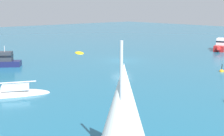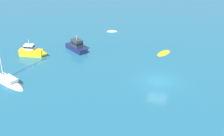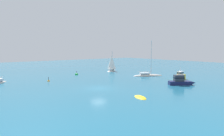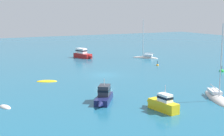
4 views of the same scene
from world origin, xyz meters
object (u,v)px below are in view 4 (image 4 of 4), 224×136
at_px(yacht, 217,98).
at_px(launch, 83,54).
at_px(yacht_1, 146,57).
at_px(mooring_buoy, 221,71).
at_px(cabin_cruiser, 104,96).
at_px(channel_buoy, 157,65).
at_px(dinghy_1, 47,81).
at_px(dinghy, 5,107).
at_px(motor_cruiser, 161,104).

distance_m(yacht, launch, 37.72).
height_order(yacht_1, mooring_buoy, yacht_1).
xyz_separation_m(cabin_cruiser, channel_buoy, (17.70, -19.50, -0.69)).
bearing_deg(dinghy_1, mooring_buoy, 12.80).
relative_size(yacht, channel_buoy, 8.01).
distance_m(yacht_1, mooring_buoy, 19.14).
bearing_deg(cabin_cruiser, dinghy, -70.83).
relative_size(cabin_cruiser, channel_buoy, 4.24).
relative_size(dinghy_1, motor_cruiser, 0.73).
bearing_deg(launch, channel_buoy, 8.65).
bearing_deg(dinghy_1, yacht_1, 51.80).
bearing_deg(dinghy, motor_cruiser, -136.67).
relative_size(cabin_cruiser, yacht, 0.53).
bearing_deg(yacht, dinghy_1, -113.48).
bearing_deg(channel_buoy, yacht, 161.97).
xyz_separation_m(yacht_1, mooring_buoy, (-18.93, -2.82, -0.17)).
height_order(yacht_1, motor_cruiser, yacht_1).
distance_m(yacht_1, channel_buoy, 9.57).
relative_size(yacht, motor_cruiser, 2.06).
relative_size(yacht_1, channel_buoy, 7.50).
height_order(cabin_cruiser, channel_buoy, cabin_cruiser).
distance_m(cabin_cruiser, dinghy, 10.53).
height_order(dinghy, launch, launch).
relative_size(cabin_cruiser, mooring_buoy, 3.67).
bearing_deg(yacht, launch, -151.06).
bearing_deg(mooring_buoy, launch, 30.00).
bearing_deg(yacht, motor_cruiser, -57.77).
distance_m(yacht, yacht_1, 32.98).
bearing_deg(mooring_buoy, dinghy, 97.75).
distance_m(cabin_cruiser, motor_cruiser, 6.64).
height_order(cabin_cruiser, launch, cabin_cruiser).
distance_m(yacht_1, motor_cruiser, 37.15).
relative_size(motor_cruiser, channel_buoy, 3.90).
xyz_separation_m(yacht_1, dinghy, (-23.78, 32.79, -0.18)).
relative_size(dinghy_1, channel_buoy, 2.84).
xyz_separation_m(cabin_cruiser, dinghy, (2.94, 10.09, -0.71)).
bearing_deg(dinghy, launch, -50.92).
relative_size(yacht, mooring_buoy, 6.94).
bearing_deg(dinghy_1, yacht, -26.26).
height_order(cabin_cruiser, dinghy, cabin_cruiser).
xyz_separation_m(dinghy_1, channel_buoy, (4.28, -22.14, 0.02)).
xyz_separation_m(launch, channel_buoy, (-15.42, -8.60, -0.82)).
distance_m(cabin_cruiser, yacht, 13.09).
xyz_separation_m(cabin_cruiser, dinghy_1, (13.41, 2.64, -0.71)).
relative_size(dinghy, mooring_buoy, 1.60).
bearing_deg(channel_buoy, mooring_buoy, -148.73).
relative_size(dinghy_1, launch, 0.60).
bearing_deg(launch, motor_cruiser, -30.75).
bearing_deg(dinghy, cabin_cruiser, -122.36).
distance_m(dinghy, launch, 36.76).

